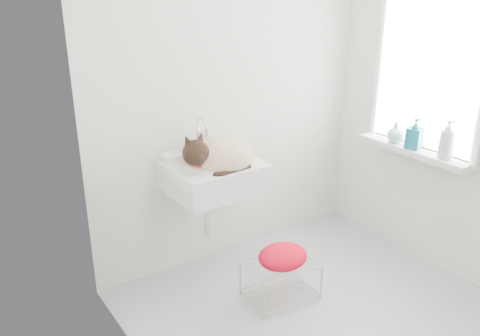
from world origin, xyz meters
TOP-DOWN VIEW (x-y plane):
  - floor at (0.00, 0.00)m, footprint 2.20×2.00m
  - back_wall at (0.00, 1.00)m, footprint 2.20×0.02m
  - right_wall at (1.10, 0.00)m, footprint 0.02×2.00m
  - left_wall at (-1.10, 0.00)m, footprint 0.02×2.00m
  - window_glass at (1.09, 0.20)m, footprint 0.01×0.80m
  - window_frame at (1.07, 0.20)m, footprint 0.04×0.90m
  - windowsill at (1.01, 0.20)m, footprint 0.16×0.88m
  - sink at (-0.32, 0.74)m, footprint 0.59×0.51m
  - faucet at (-0.32, 0.92)m, footprint 0.21×0.15m
  - cat at (-0.31, 0.72)m, footprint 0.54×0.47m
  - wire_rack at (-0.11, 0.27)m, footprint 0.46×0.34m
  - towel at (-0.12, 0.24)m, footprint 0.36×0.28m
  - bottle_a at (1.00, -0.05)m, footprint 0.12×0.12m
  - bottle_b at (1.00, 0.20)m, footprint 0.12×0.13m
  - bottle_c at (1.00, 0.36)m, footprint 0.16×0.16m

SIDE VIEW (x-z plane):
  - floor at x=0.00m, z-range -0.01..0.01m
  - wire_rack at x=-0.11m, z-range 0.02..0.28m
  - towel at x=-0.12m, z-range 0.22..0.36m
  - windowsill at x=1.01m, z-range 0.81..0.85m
  - sink at x=-0.32m, z-range 0.73..0.97m
  - bottle_a at x=1.00m, z-range 0.74..0.96m
  - bottle_b at x=1.00m, z-range 0.74..0.96m
  - bottle_c at x=1.00m, z-range 0.77..0.93m
  - cat at x=-0.31m, z-range 0.73..1.05m
  - faucet at x=-0.32m, z-range 0.88..1.10m
  - back_wall at x=0.00m, z-range 0.00..2.50m
  - right_wall at x=1.10m, z-range 0.00..2.50m
  - left_wall at x=-1.10m, z-range 0.00..2.50m
  - window_glass at x=1.09m, z-range 0.85..1.85m
  - window_frame at x=1.07m, z-range 0.80..1.90m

